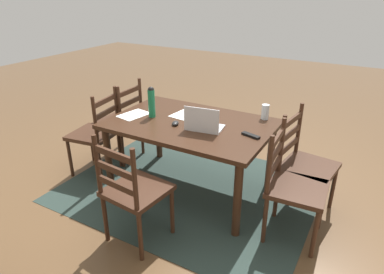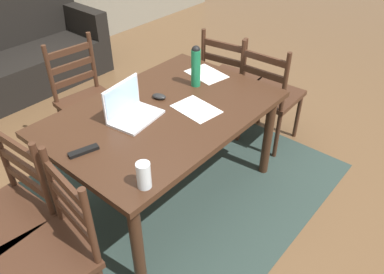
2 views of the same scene
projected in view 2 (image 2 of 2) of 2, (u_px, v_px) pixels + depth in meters
name	position (u px, v px, depth m)	size (l,w,h in m)	color
ground_plane	(168.00, 191.00, 2.91)	(14.00, 14.00, 0.00)	brown
area_rug	(168.00, 191.00, 2.91)	(2.43, 1.93, 0.01)	#283833
dining_table	(164.00, 121.00, 2.53)	(1.52, 1.02, 0.73)	#382114
chair_right_far	(230.00, 81.00, 3.39)	(0.50, 0.50, 0.95)	#3D2316
chair_right_near	(269.00, 95.00, 3.18)	(0.45, 0.45, 0.95)	#3D2316
chair_left_near	(50.00, 256.00, 1.88)	(0.49, 0.49, 0.95)	#3D2316
chair_left_far	(8.00, 215.00, 2.10)	(0.46, 0.46, 0.95)	#3D2316
chair_far_head	(88.00, 101.00, 3.10)	(0.48, 0.48, 0.95)	#3D2316
couch	(17.00, 55.00, 4.11)	(1.80, 0.80, 1.00)	black
laptop	(130.00, 109.00, 2.38)	(0.35, 0.26, 0.23)	silver
water_bottle	(196.00, 65.00, 2.67)	(0.07, 0.07, 0.30)	#197247
drinking_glass	(144.00, 175.00, 1.86)	(0.07, 0.07, 0.14)	silver
computer_mouse	(159.00, 96.00, 2.59)	(0.06, 0.10, 0.03)	black
tv_remote	(84.00, 151.00, 2.11)	(0.04, 0.17, 0.02)	black
paper_stack_left	(206.00, 74.00, 2.90)	(0.21, 0.30, 0.00)	white
paper_stack_right	(196.00, 109.00, 2.49)	(0.21, 0.30, 0.00)	white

